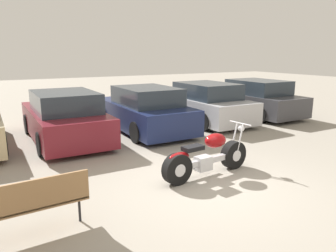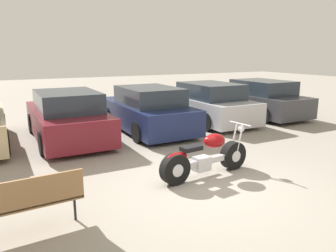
{
  "view_description": "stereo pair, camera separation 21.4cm",
  "coord_description": "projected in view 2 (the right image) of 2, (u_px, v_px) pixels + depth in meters",
  "views": [
    {
      "loc": [
        -3.66,
        -4.85,
        2.57
      ],
      "look_at": [
        0.09,
        1.83,
        0.85
      ],
      "focal_mm": 35.0,
      "sensor_mm": 36.0,
      "label": 1
    },
    {
      "loc": [
        -3.47,
        -4.95,
        2.57
      ],
      "look_at": [
        0.09,
        1.83,
        0.85
      ],
      "focal_mm": 35.0,
      "sensor_mm": 36.0,
      "label": 2
    }
  ],
  "objects": [
    {
      "name": "motorcycle",
      "position": [
        205.0,
        157.0,
        6.88
      ],
      "size": [
        2.24,
        0.65,
        1.04
      ],
      "color": "black",
      "rests_on": "ground_plane"
    },
    {
      "name": "ground_plane",
      "position": [
        207.0,
        187.0,
        6.41
      ],
      "size": [
        60.0,
        60.0,
        0.0
      ],
      "primitive_type": "plane",
      "color": "gray"
    },
    {
      "name": "parked_car_silver",
      "position": [
        207.0,
        104.0,
        12.35
      ],
      "size": [
        1.94,
        4.41,
        1.48
      ],
      "color": "#BCBCC1",
      "rests_on": "ground_plane"
    },
    {
      "name": "park_bench",
      "position": [
        19.0,
        201.0,
        4.56
      ],
      "size": [
        1.79,
        0.51,
        0.89
      ],
      "color": "#997047",
      "rests_on": "ground_plane"
    },
    {
      "name": "parked_car_navy",
      "position": [
        147.0,
        110.0,
        10.94
      ],
      "size": [
        1.94,
        4.41,
        1.48
      ],
      "color": "#19234C",
      "rests_on": "ground_plane"
    },
    {
      "name": "parked_car_maroon",
      "position": [
        67.0,
        117.0,
        9.77
      ],
      "size": [
        1.94,
        4.41,
        1.48
      ],
      "color": "maroon",
      "rests_on": "ground_plane"
    },
    {
      "name": "parked_car_dark_grey",
      "position": [
        259.0,
        99.0,
        13.56
      ],
      "size": [
        1.94,
        4.41,
        1.48
      ],
      "color": "#3D3D42",
      "rests_on": "ground_plane"
    }
  ]
}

